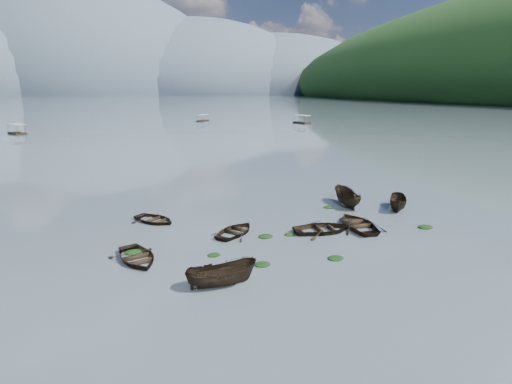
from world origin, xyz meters
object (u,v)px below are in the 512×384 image
object	(u,v)px
pontoon_centre	(203,121)
pontoon_left	(18,134)
rowboat_3	(357,227)
rowboat_0	(137,261)

from	to	relation	value
pontoon_centre	pontoon_left	bearing A→B (deg)	-114.80
rowboat_3	pontoon_left	world-z (taller)	pontoon_left
pontoon_left	pontoon_centre	bearing A→B (deg)	-2.16
pontoon_left	pontoon_centre	size ratio (longest dim) A/B	1.11
rowboat_3	pontoon_left	bearing A→B (deg)	-58.34
rowboat_3	pontoon_centre	size ratio (longest dim) A/B	0.87
pontoon_left	pontoon_centre	world-z (taller)	pontoon_left
rowboat_0	pontoon_left	xyz separation A→B (m)	(-25.57, 84.46, 0.00)
rowboat_0	pontoon_centre	world-z (taller)	pontoon_centre
rowboat_0	pontoon_left	bearing A→B (deg)	90.82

